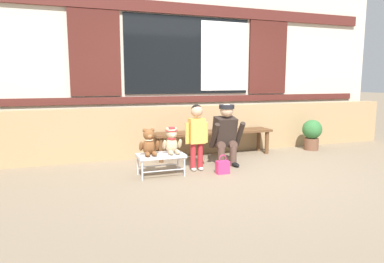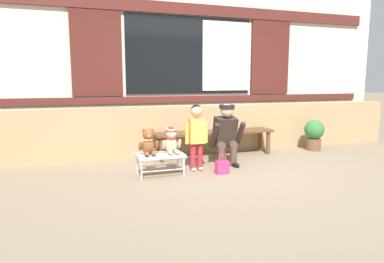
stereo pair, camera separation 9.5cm
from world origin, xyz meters
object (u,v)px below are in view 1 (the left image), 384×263
Objects in this scene: child_standing at (197,130)px; small_display_bench at (161,157)px; handbag_on_ground at (223,167)px; potted_plant at (312,133)px; teddy_bear_plain at (149,143)px; teddy_bear_with_hat at (172,141)px; wooden_bench_long at (214,135)px; adult_crouching at (226,134)px.

small_display_bench is at bearing -169.86° from child_standing.
potted_plant is (2.29, 0.96, 0.23)m from handbag_on_ground.
teddy_bear_with_hat is at bearing 0.13° from teddy_bear_plain.
potted_plant reaches higher than handbag_on_ground.
teddy_bear_with_hat reaches higher than handbag_on_ground.
teddy_bear_plain is 0.64× the size of potted_plant.
wooden_bench_long is 7.72× the size of handbag_on_ground.
teddy_bear_plain is 0.38× the size of child_standing.
teddy_bear_plain is (-1.33, -0.88, 0.09)m from wooden_bench_long.
small_display_bench is at bearing -0.51° from teddy_bear_plain.
teddy_bear_plain and teddy_bear_with_hat have the same top height.
potted_plant reaches higher than wooden_bench_long.
small_display_bench is (-1.17, -0.88, -0.11)m from wooden_bench_long.
adult_crouching is at bearing 11.59° from teddy_bear_plain.
child_standing is 0.64m from handbag_on_ground.
teddy_bear_with_hat is at bearing -166.24° from child_standing.
potted_plant is at bearing 13.68° from small_display_bench.
wooden_bench_long is 5.78× the size of teddy_bear_with_hat.
adult_crouching reaches higher than teddy_bear_plain.
potted_plant is (2.97, 0.76, -0.15)m from teddy_bear_with_hat.
teddy_bear_with_hat is at bearing -164.66° from adult_crouching.
wooden_bench_long is 1.60m from teddy_bear_plain.
small_display_bench is at bearing -179.23° from teddy_bear_with_hat.
wooden_bench_long reaches higher than handbag_on_ground.
child_standing is 0.57m from adult_crouching.
teddy_bear_plain is 0.38× the size of adult_crouching.
teddy_bear_with_hat is 0.38× the size of adult_crouching.
adult_crouching reaches higher than teddy_bear_with_hat.
wooden_bench_long is 2.21× the size of adult_crouching.
teddy_bear_plain is at bearing -179.87° from teddy_bear_with_hat.
teddy_bear_plain is at bearing 179.49° from small_display_bench.
adult_crouching is 3.49× the size of handbag_on_ground.
small_display_bench is 0.66m from child_standing.
child_standing is at bearing 7.82° from teddy_bear_plain.
handbag_on_ground is (0.28, -0.30, -0.50)m from child_standing.
teddy_bear_plain is at bearing -146.46° from wooden_bench_long.
wooden_bench_long is 5.78× the size of teddy_bear_plain.
handbag_on_ground is 0.48× the size of potted_plant.
potted_plant is at bearing 14.35° from teddy_bear_with_hat.
adult_crouching reaches higher than small_display_bench.
child_standing is at bearing -127.89° from wooden_bench_long.
small_display_bench is 0.67× the size of child_standing.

